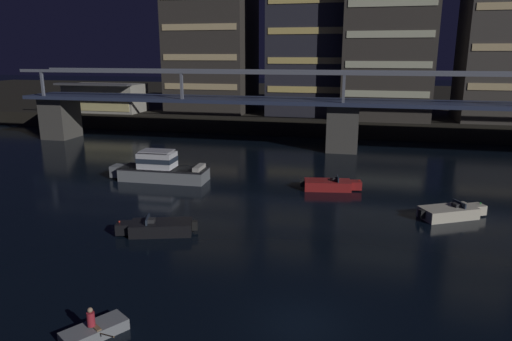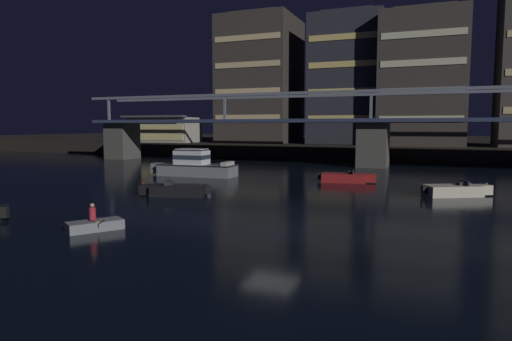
{
  "view_description": "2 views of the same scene",
  "coord_description": "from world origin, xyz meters",
  "px_view_note": "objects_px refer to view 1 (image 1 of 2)",
  "views": [
    {
      "loc": [
        2.06,
        -17.47,
        11.35
      ],
      "look_at": [
        -5.95,
        17.31,
        2.21
      ],
      "focal_mm": 32.17,
      "sensor_mm": 36.0,
      "label": 1
    },
    {
      "loc": [
        7.13,
        -19.89,
        5.09
      ],
      "look_at": [
        -7.24,
        16.24,
        1.24
      ],
      "focal_mm": 31.54,
      "sensor_mm": 36.0,
      "label": 2
    }
  ],
  "objects_px": {
    "cabin_cruiser_near_left": "(160,169)",
    "tower_central": "(387,49)",
    "tower_east_tall": "(501,27)",
    "speedboat_near_center": "(451,212)",
    "waterfront_pavilion": "(106,98)",
    "speedboat_mid_right": "(330,185)",
    "dinghy_with_paddler": "(94,330)",
    "speedboat_mid_left": "(158,227)",
    "river_bridge": "(344,114)",
    "tower_west_tall": "(309,45)",
    "tower_west_low": "(212,42)"
  },
  "relations": [
    {
      "from": "speedboat_mid_right",
      "to": "river_bridge",
      "type": "bearing_deg",
      "value": 89.25
    },
    {
      "from": "speedboat_mid_left",
      "to": "tower_west_tall",
      "type": "bearing_deg",
      "value": 85.05
    },
    {
      "from": "tower_central",
      "to": "speedboat_mid_left",
      "type": "relative_size",
      "value": 3.85
    },
    {
      "from": "river_bridge",
      "to": "speedboat_mid_left",
      "type": "bearing_deg",
      "value": -109.39
    },
    {
      "from": "cabin_cruiser_near_left",
      "to": "speedboat_near_center",
      "type": "height_order",
      "value": "cabin_cruiser_near_left"
    },
    {
      "from": "river_bridge",
      "to": "dinghy_with_paddler",
      "type": "bearing_deg",
      "value": -101.44
    },
    {
      "from": "cabin_cruiser_near_left",
      "to": "dinghy_with_paddler",
      "type": "bearing_deg",
      "value": -72.04
    },
    {
      "from": "tower_central",
      "to": "cabin_cruiser_near_left",
      "type": "relative_size",
      "value": 2.16
    },
    {
      "from": "river_bridge",
      "to": "waterfront_pavilion",
      "type": "height_order",
      "value": "river_bridge"
    },
    {
      "from": "speedboat_near_center",
      "to": "speedboat_mid_right",
      "type": "xyz_separation_m",
      "value": [
        -8.87,
        5.1,
        0.0
      ]
    },
    {
      "from": "speedboat_near_center",
      "to": "speedboat_mid_right",
      "type": "distance_m",
      "value": 10.23
    },
    {
      "from": "tower_east_tall",
      "to": "speedboat_mid_left",
      "type": "height_order",
      "value": "tower_east_tall"
    },
    {
      "from": "tower_west_tall",
      "to": "tower_east_tall",
      "type": "height_order",
      "value": "tower_east_tall"
    },
    {
      "from": "tower_central",
      "to": "speedboat_near_center",
      "type": "bearing_deg",
      "value": -84.69
    },
    {
      "from": "river_bridge",
      "to": "speedboat_near_center",
      "type": "relative_size",
      "value": 16.83
    },
    {
      "from": "speedboat_mid_left",
      "to": "speedboat_mid_right",
      "type": "height_order",
      "value": "same"
    },
    {
      "from": "tower_central",
      "to": "waterfront_pavilion",
      "type": "distance_m",
      "value": 44.23
    },
    {
      "from": "tower_east_tall",
      "to": "speedboat_near_center",
      "type": "height_order",
      "value": "tower_east_tall"
    },
    {
      "from": "tower_east_tall",
      "to": "speedboat_mid_right",
      "type": "relative_size",
      "value": 4.85
    },
    {
      "from": "speedboat_mid_left",
      "to": "dinghy_with_paddler",
      "type": "xyz_separation_m",
      "value": [
        2.19,
        -10.95,
        -0.14
      ]
    },
    {
      "from": "river_bridge",
      "to": "tower_west_tall",
      "type": "height_order",
      "value": "tower_west_tall"
    },
    {
      "from": "tower_west_low",
      "to": "speedboat_mid_right",
      "type": "distance_m",
      "value": 42.52
    },
    {
      "from": "tower_west_tall",
      "to": "cabin_cruiser_near_left",
      "type": "relative_size",
      "value": 2.28
    },
    {
      "from": "dinghy_with_paddler",
      "to": "cabin_cruiser_near_left",
      "type": "bearing_deg",
      "value": 107.96
    },
    {
      "from": "tower_central",
      "to": "dinghy_with_paddler",
      "type": "distance_m",
      "value": 59.04
    },
    {
      "from": "waterfront_pavilion",
      "to": "cabin_cruiser_near_left",
      "type": "distance_m",
      "value": 37.2
    },
    {
      "from": "speedboat_near_center",
      "to": "dinghy_with_paddler",
      "type": "bearing_deg",
      "value": -132.49
    },
    {
      "from": "tower_central",
      "to": "speedboat_near_center",
      "type": "xyz_separation_m",
      "value": [
        3.53,
        -37.95,
        -11.57
      ]
    },
    {
      "from": "tower_central",
      "to": "speedboat_mid_left",
      "type": "bearing_deg",
      "value": -108.86
    },
    {
      "from": "cabin_cruiser_near_left",
      "to": "tower_central",
      "type": "bearing_deg",
      "value": 58.07
    },
    {
      "from": "tower_west_low",
      "to": "speedboat_mid_left",
      "type": "relative_size",
      "value": 4.28
    },
    {
      "from": "speedboat_mid_right",
      "to": "waterfront_pavilion",
      "type": "bearing_deg",
      "value": 142.83
    },
    {
      "from": "tower_west_low",
      "to": "speedboat_near_center",
      "type": "xyz_separation_m",
      "value": [
        30.48,
        -39.46,
        -12.67
      ]
    },
    {
      "from": "river_bridge",
      "to": "tower_west_tall",
      "type": "relative_size",
      "value": 3.93
    },
    {
      "from": "tower_west_low",
      "to": "tower_west_tall",
      "type": "xyz_separation_m",
      "value": [
        15.54,
        0.23,
        -0.55
      ]
    },
    {
      "from": "cabin_cruiser_near_left",
      "to": "tower_west_low",
      "type": "bearing_deg",
      "value": 100.08
    },
    {
      "from": "speedboat_mid_right",
      "to": "dinghy_with_paddler",
      "type": "height_order",
      "value": "dinghy_with_paddler"
    },
    {
      "from": "tower_east_tall",
      "to": "dinghy_with_paddler",
      "type": "relative_size",
      "value": 9.14
    },
    {
      "from": "speedboat_mid_right",
      "to": "dinghy_with_paddler",
      "type": "xyz_separation_m",
      "value": [
        -7.96,
        -23.47,
        -0.14
      ]
    },
    {
      "from": "river_bridge",
      "to": "tower_west_low",
      "type": "height_order",
      "value": "tower_west_low"
    },
    {
      "from": "dinghy_with_paddler",
      "to": "tower_west_low",
      "type": "bearing_deg",
      "value": 103.28
    },
    {
      "from": "tower_central",
      "to": "dinghy_with_paddler",
      "type": "height_order",
      "value": "tower_central"
    },
    {
      "from": "cabin_cruiser_near_left",
      "to": "speedboat_mid_left",
      "type": "distance_m",
      "value": 13.17
    },
    {
      "from": "waterfront_pavilion",
      "to": "speedboat_mid_left",
      "type": "height_order",
      "value": "waterfront_pavilion"
    },
    {
      "from": "river_bridge",
      "to": "tower_east_tall",
      "type": "height_order",
      "value": "tower_east_tall"
    },
    {
      "from": "tower_east_tall",
      "to": "speedboat_mid_right",
      "type": "bearing_deg",
      "value": -122.03
    },
    {
      "from": "speedboat_mid_left",
      "to": "dinghy_with_paddler",
      "type": "height_order",
      "value": "dinghy_with_paddler"
    },
    {
      "from": "tower_west_low",
      "to": "speedboat_mid_left",
      "type": "bearing_deg",
      "value": -76.26
    },
    {
      "from": "river_bridge",
      "to": "tower_west_tall",
      "type": "distance_m",
      "value": 20.42
    },
    {
      "from": "tower_west_tall",
      "to": "speedboat_mid_left",
      "type": "distance_m",
      "value": 48.82
    }
  ]
}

